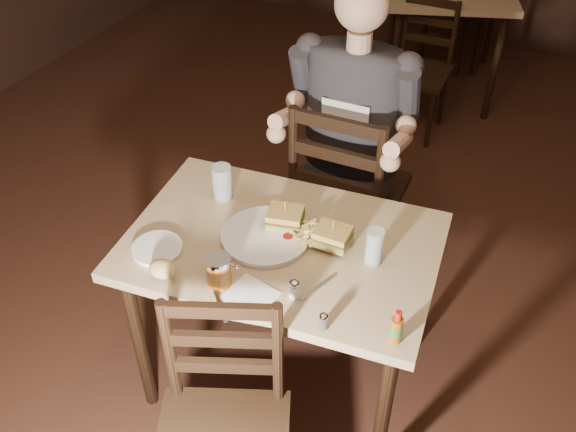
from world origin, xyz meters
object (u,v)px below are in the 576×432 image
at_px(bg_chair_near, 417,73).
at_px(glass_left, 222,182).
at_px(diner, 352,99).
at_px(syrup_dispenser, 219,270).
at_px(chair_far, 349,190).
at_px(dinner_plate, 266,237).
at_px(side_plate, 157,249).
at_px(glass_right, 374,247).
at_px(bg_chair_far, 462,4).
at_px(main_table, 282,261).
at_px(hot_sauce, 397,326).

distance_m(bg_chair_near, glass_left, 2.05).
xyz_separation_m(diner, syrup_dispenser, (-0.08, -0.93, -0.17)).
bearing_deg(syrup_dispenser, chair_far, 79.29).
height_order(chair_far, dinner_plate, chair_far).
relative_size(dinner_plate, side_plate, 1.79).
height_order(glass_left, glass_right, glass_left).
bearing_deg(diner, bg_chair_near, 92.46).
xyz_separation_m(bg_chair_far, diner, (0.09, -2.56, 0.53)).
height_order(dinner_plate, glass_left, glass_left).
height_order(main_table, chair_far, chair_far).
height_order(chair_far, glass_left, chair_far).
height_order(dinner_plate, syrup_dispenser, syrup_dispenser).
height_order(bg_chair_near, glass_left, glass_left).
height_order(chair_far, side_plate, chair_far).
xyz_separation_m(bg_chair_far, side_plate, (-0.26, -3.45, 0.32)).
bearing_deg(hot_sauce, bg_chair_far, 99.79).
bearing_deg(glass_left, chair_far, 63.00).
relative_size(glass_left, syrup_dispenser, 1.27).
distance_m(bg_chair_near, dinner_plate, 2.16).
xyz_separation_m(dinner_plate, side_plate, (-0.31, -0.21, -0.00)).
xyz_separation_m(chair_far, diner, (0.00, -0.05, 0.49)).
height_order(glass_left, syrup_dispenser, glass_left).
bearing_deg(bg_chair_near, main_table, -88.00).
height_order(hot_sauce, side_plate, hot_sauce).
distance_m(bg_chair_far, diner, 2.61).
relative_size(main_table, syrup_dispenser, 10.55).
distance_m(glass_right, hot_sauce, 0.33).
xyz_separation_m(main_table, chair_far, (-0.01, 0.71, -0.18)).
distance_m(bg_chair_far, glass_right, 3.23).
distance_m(chair_far, bg_chair_far, 2.51).
height_order(bg_chair_far, side_plate, bg_chair_far).
bearing_deg(glass_right, syrup_dispenser, -143.44).
relative_size(bg_chair_near, glass_right, 6.06).
bearing_deg(dinner_plate, diner, 86.23).
bearing_deg(bg_chair_near, glass_right, -79.34).
bearing_deg(chair_far, glass_left, 61.75).
xyz_separation_m(hot_sauce, side_plate, (-0.85, 0.02, -0.05)).
distance_m(main_table, hot_sauce, 0.57).
bearing_deg(dinner_plate, syrup_dispenser, -98.59).
bearing_deg(bg_chair_far, chair_far, 116.11).
distance_m(glass_left, glass_right, 0.63).
height_order(diner, glass_right, diner).
bearing_deg(side_plate, glass_left, 81.60).
xyz_separation_m(main_table, bg_chair_near, (-0.11, 2.12, -0.27)).
xyz_separation_m(main_table, side_plate, (-0.36, -0.22, 0.10)).
bearing_deg(glass_left, main_table, -22.99).
relative_size(main_table, bg_chair_near, 1.39).
relative_size(bg_chair_far, syrup_dispenser, 8.45).
bearing_deg(glass_right, glass_left, 172.02).
height_order(chair_far, glass_right, chair_far).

